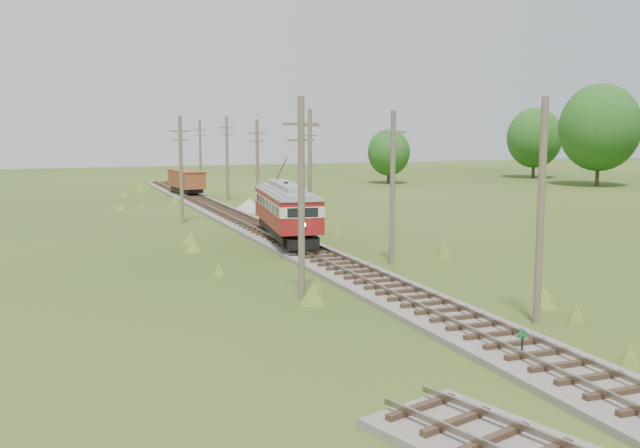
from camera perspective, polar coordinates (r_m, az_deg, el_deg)
name	(u,v)px	position (r m, az deg, el deg)	size (l,w,h in m)	color
ground	(557,373)	(23.92, 18.41, -11.28)	(260.00, 260.00, 0.00)	#244514
railbed_main	(256,228)	(53.90, -5.10, -0.29)	(3.60, 96.00, 0.57)	#605B54
switch_marker	(522,341)	(24.73, 15.88, -9.02)	(0.45, 0.06, 1.08)	black
streetcar	(286,207)	(46.82, -2.72, 1.36)	(4.32, 11.62, 5.26)	black
gondola	(186,180)	(81.28, -10.64, 3.46)	(3.09, 7.47, 2.41)	black
gravel_pile	(251,206)	(66.02, -5.54, 1.48)	(3.30, 3.50, 1.20)	gray
utility_pole_r_1	(541,212)	(28.69, 17.25, 0.90)	(0.30, 0.30, 8.80)	brown
utility_pole_r_2	(393,186)	(39.76, 5.82, 3.02)	(1.60, 0.30, 8.60)	brown
utility_pole_r_3	(310,170)	(51.61, -0.81, 4.34)	(1.60, 0.30, 9.00)	brown
utility_pole_r_4	(257,166)	(63.91, -5.03, 4.67)	(1.60, 0.30, 8.40)	brown
utility_pole_r_5	(227,157)	(76.56, -7.44, 5.31)	(1.60, 0.30, 8.90)	brown
utility_pole_r_6	(200,154)	(89.20, -9.55, 5.52)	(1.60, 0.30, 8.70)	brown
utility_pole_l_a	(301,197)	(31.28, -1.50, 2.19)	(1.60, 0.30, 9.00)	brown
utility_pole_l_b	(181,169)	(58.32, -11.05, 4.38)	(1.60, 0.30, 8.60)	brown
tree_right_4	(600,128)	(101.91, 21.46, 7.19)	(10.50, 10.50, 13.53)	#38281C
tree_right_5	(534,138)	(115.47, 16.78, 6.62)	(8.40, 8.40, 10.82)	#38281C
tree_mid_b	(389,152)	(99.92, 5.52, 5.73)	(5.88, 5.88, 7.57)	#38281C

